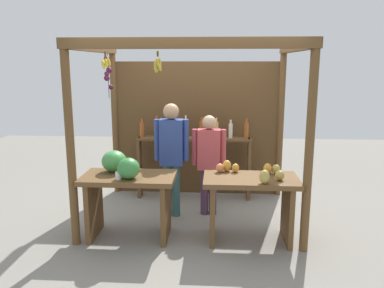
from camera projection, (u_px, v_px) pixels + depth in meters
name	position (u px, v px, depth m)	size (l,w,h in m)	color
ground_plane	(193.00, 215.00, 5.64)	(12.00, 12.00, 0.00)	gray
market_stall	(194.00, 114.00, 5.80)	(2.84, 2.11, 2.43)	brown
fruit_counter_left	(126.00, 185.00, 4.83)	(1.14, 0.67, 1.08)	brown
fruit_counter_right	(251.00, 194.00, 4.75)	(1.14, 0.65, 0.96)	brown
bottle_shelf_unit	(193.00, 149.00, 6.21)	(1.82, 0.22, 1.35)	brown
vendor_man	(172.00, 150.00, 5.43)	(0.48, 0.22, 1.62)	#365F61
vendor_woman	(209.00, 157.00, 5.51)	(0.48, 0.20, 1.45)	#533452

